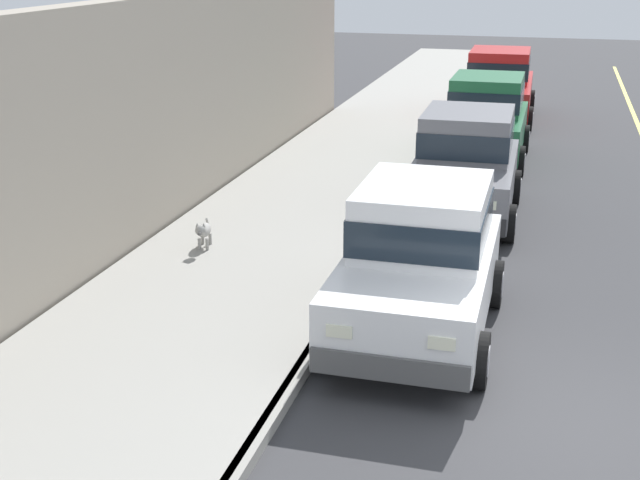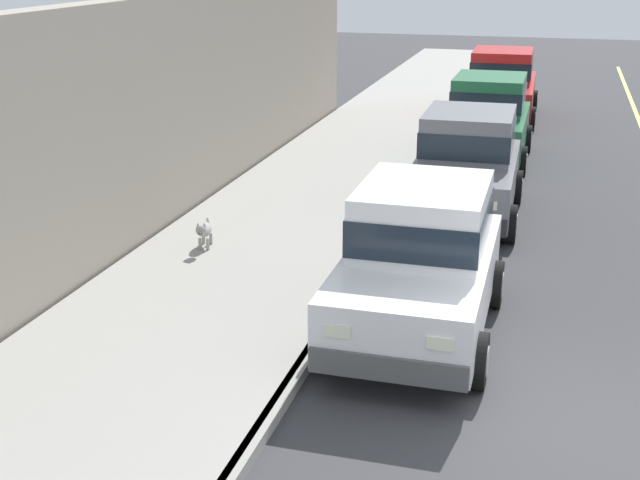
# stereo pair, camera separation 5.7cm
# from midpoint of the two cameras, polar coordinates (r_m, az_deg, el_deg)

# --- Properties ---
(ground_plane) EXTENTS (80.00, 80.00, 0.00)m
(ground_plane) POSITION_cam_midpoint_polar(r_m,az_deg,el_deg) (9.01, 18.13, -12.49)
(ground_plane) COLOR #38383A
(curb) EXTENTS (0.16, 64.00, 0.14)m
(curb) POSITION_cam_midpoint_polar(r_m,az_deg,el_deg) (9.29, -2.17, -9.95)
(curb) COLOR gray
(curb) RESTS_ON ground
(sidewalk) EXTENTS (3.60, 64.00, 0.14)m
(sidewalk) POSITION_cam_midpoint_polar(r_m,az_deg,el_deg) (9.92, -12.25, -8.39)
(sidewalk) COLOR #99968E
(sidewalk) RESTS_ON ground
(car_white_hatchback) EXTENTS (1.96, 3.80, 1.88)m
(car_white_hatchback) POSITION_cam_midpoint_polar(r_m,az_deg,el_deg) (10.42, 6.62, -1.24)
(car_white_hatchback) COLOR white
(car_white_hatchback) RESTS_ON ground
(car_grey_hatchback) EXTENTS (1.99, 3.82, 1.88)m
(car_grey_hatchback) POSITION_cam_midpoint_polar(r_m,az_deg,el_deg) (15.17, 9.68, 5.14)
(car_grey_hatchback) COLOR slate
(car_grey_hatchback) RESTS_ON ground
(car_green_hatchback) EXTENTS (1.97, 3.80, 1.88)m
(car_green_hatchback) POSITION_cam_midpoint_polar(r_m,az_deg,el_deg) (19.47, 11.02, 8.15)
(car_green_hatchback) COLOR #23663D
(car_green_hatchback) RESTS_ON ground
(car_red_sedan) EXTENTS (2.09, 4.63, 1.92)m
(car_red_sedan) POSITION_cam_midpoint_polar(r_m,az_deg,el_deg) (24.39, 11.90, 10.29)
(car_red_sedan) COLOR red
(car_red_sedan) RESTS_ON ground
(dog_grey) EXTENTS (0.29, 0.75, 0.49)m
(dog_grey) POSITION_cam_midpoint_polar(r_m,az_deg,el_deg) (13.20, -8.00, 0.62)
(dog_grey) COLOR #999691
(dog_grey) RESTS_ON sidewalk
(building_facade) EXTENTS (0.50, 20.00, 3.86)m
(building_facade) POSITION_cam_midpoint_polar(r_m,az_deg,el_deg) (15.37, -9.54, 8.96)
(building_facade) COLOR #9E9384
(building_facade) RESTS_ON ground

